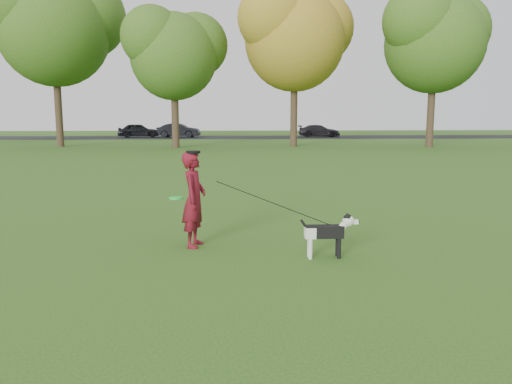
{
  "coord_description": "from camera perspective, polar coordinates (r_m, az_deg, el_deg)",
  "views": [
    {
      "loc": [
        -0.57,
        -7.95,
        2.21
      ],
      "look_at": [
        -0.11,
        0.09,
        0.95
      ],
      "focal_mm": 35.0,
      "sensor_mm": 36.0,
      "label": 1
    }
  ],
  "objects": [
    {
      "name": "ground",
      "position": [
        8.28,
        0.83,
        -6.6
      ],
      "size": [
        120.0,
        120.0,
        0.0
      ],
      "primitive_type": "plane",
      "color": "#285116",
      "rests_on": "ground"
    },
    {
      "name": "tree_row",
      "position": [
        34.42,
        -4.88,
        17.55
      ],
      "size": [
        51.74,
        8.86,
        12.01
      ],
      "color": "#38281C",
      "rests_on": "ground"
    },
    {
      "name": "man_held_items",
      "position": [
        7.98,
        2.13,
        -1.34
      ],
      "size": [
        2.66,
        0.92,
        1.14
      ],
      "color": "#1DE63E",
      "rests_on": "ground"
    },
    {
      "name": "car_right",
      "position": [
        48.79,
        7.23,
        6.94
      ],
      "size": [
        4.08,
        1.85,
        1.16
      ],
      "primitive_type": "imported",
      "rotation": [
        0.0,
        0.0,
        1.51
      ],
      "color": "#262229",
      "rests_on": "road"
    },
    {
      "name": "car_mid",
      "position": [
        48.2,
        -8.84,
        6.98
      ],
      "size": [
        4.16,
        2.01,
        1.31
      ],
      "primitive_type": "imported",
      "rotation": [
        0.0,
        0.0,
        1.41
      ],
      "color": "black",
      "rests_on": "road"
    },
    {
      "name": "dog",
      "position": [
        7.81,
        8.34,
        -4.38
      ],
      "size": [
        0.93,
        0.19,
        0.71
      ],
      "color": "black",
      "rests_on": "ground"
    },
    {
      "name": "man",
      "position": [
        8.38,
        -7.09,
        -0.85
      ],
      "size": [
        0.49,
        0.65,
        1.6
      ],
      "primitive_type": "imported",
      "rotation": [
        0.0,
        0.0,
        1.38
      ],
      "color": "#5C0D10",
      "rests_on": "ground"
    },
    {
      "name": "car_left",
      "position": [
        48.7,
        -13.26,
        6.87
      ],
      "size": [
        4.08,
        2.17,
        1.32
      ],
      "primitive_type": "imported",
      "rotation": [
        0.0,
        0.0,
        1.74
      ],
      "color": "black",
      "rests_on": "road"
    },
    {
      "name": "road",
      "position": [
        48.01,
        -2.6,
        6.27
      ],
      "size": [
        120.0,
        7.0,
        0.02
      ],
      "primitive_type": "cube",
      "color": "black",
      "rests_on": "ground"
    }
  ]
}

